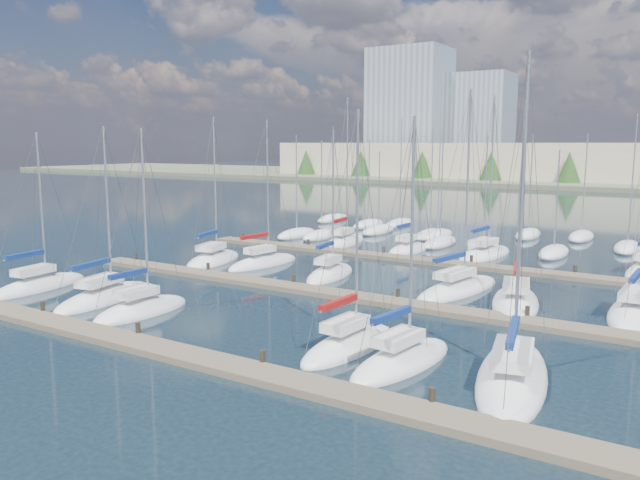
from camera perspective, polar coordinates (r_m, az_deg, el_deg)
The scene contains 21 objects.
ground at distance 81.33m, azimuth 17.60°, elevation 1.43°, with size 400.00×400.00×0.00m, color #182730.
dock_near at distance 30.23m, azimuth -12.43°, elevation -10.21°, with size 44.00×1.93×1.10m.
dock_mid at distance 40.91m, azimuth 1.51°, elevation -4.96°, with size 44.00×1.93×1.10m.
dock_far at distance 53.16m, azimuth 9.27°, elevation -1.85°, with size 44.00×1.93×1.10m.
sailboat_n at distance 61.93m, azimuth 2.21°, elevation -0.19°, with size 3.64×8.69×15.10m.
sailboat_c at distance 38.41m, azimuth -16.01°, elevation -6.18°, with size 2.60×6.76×11.53m.
sailboat_d at distance 30.79m, azimuth 2.69°, elevation -9.58°, with size 2.76×7.49×12.25m.
sailboat_e at distance 28.90m, azimuth 7.49°, elevation -10.91°, with size 3.31×7.54×11.84m.
sailboat_p at distance 57.22m, azimuth 14.83°, elevation -1.25°, with size 3.72×9.01×14.74m.
sailboat_k at distance 43.12m, azimuth 12.49°, elevation -4.41°, with size 4.21×9.71×14.16m.
sailboat_m at distance 41.09m, azimuth 26.91°, elevation -5.85°, with size 3.08×9.07×12.47m.
sailboat_h at distance 53.43m, azimuth -9.72°, elevation -1.79°, with size 4.63×8.03×12.81m.
sailboat_i at distance 51.41m, azimuth -5.21°, elevation -2.09°, with size 3.11×7.75×12.52m.
sailboat_a at distance 47.21m, azimuth -24.31°, elevation -3.85°, with size 3.38×8.08×11.40m.
sailboat_l at distance 40.60m, azimuth 17.43°, elevation -5.45°, with size 4.76×8.90×12.85m.
sailboat_j at distance 46.85m, azimuth 0.91°, elevation -3.14°, with size 3.20×6.97×11.62m.
sailboat_b at distance 42.27m, azimuth -19.10°, elevation -4.98°, with size 4.08×8.77×11.72m.
sailboat_o at distance 58.04m, azimuth 8.06°, elevation -0.88°, with size 2.64×6.42×12.15m.
sailboat_f at distance 28.07m, azimuth 17.16°, elevation -11.87°, with size 4.86×10.58×14.33m.
distant_boats at distance 67.32m, azimuth 10.47°, elevation 0.48°, with size 36.93×20.75×13.30m.
shoreline at distance 171.25m, azimuth 21.17°, elevation 7.43°, with size 400.00×60.00×38.00m.
Camera 1 is at (20.31, -18.13, 9.92)m, focal length 35.00 mm.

